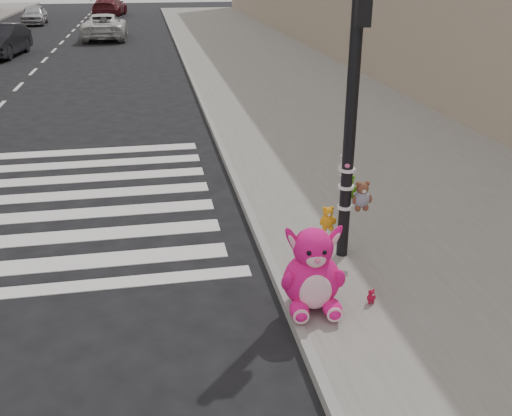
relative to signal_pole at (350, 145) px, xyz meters
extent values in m
plane|color=black|center=(-2.62, -1.81, -1.79)|extent=(120.00, 120.00, 0.00)
cube|color=slate|center=(2.38, 8.19, -1.72)|extent=(7.00, 80.00, 0.14)
cube|color=gray|center=(-1.07, 8.19, -1.72)|extent=(0.12, 80.00, 0.15)
cylinder|color=black|center=(-0.02, -0.01, 0.35)|extent=(0.16, 0.16, 4.00)
cube|color=black|center=(-0.02, -0.19, 1.75)|extent=(0.18, 0.12, 0.45)
cylinder|color=white|center=(-0.02, -0.01, -0.90)|extent=(0.22, 0.22, 0.04)
cylinder|color=white|center=(-0.02, -0.01, -0.60)|extent=(0.22, 0.22, 0.04)
cylinder|color=white|center=(-0.02, -0.01, -0.35)|extent=(0.22, 0.22, 0.04)
ellipsoid|color=#EF147D|center=(-1.04, -1.50, -1.55)|extent=(0.26, 0.39, 0.20)
ellipsoid|color=#EF147D|center=(-0.65, -1.53, -1.55)|extent=(0.26, 0.39, 0.20)
ellipsoid|color=#EF147D|center=(-0.82, -1.21, -1.30)|extent=(0.75, 0.65, 0.70)
ellipsoid|color=#F9BFD1|center=(-0.84, -1.45, -1.32)|extent=(0.40, 0.17, 0.46)
sphere|color=#EF147D|center=(-0.82, -1.21, -0.86)|extent=(0.52, 0.52, 0.48)
ellipsoid|color=#EF147D|center=(-1.04, -1.17, -0.79)|extent=(0.34, 0.13, 0.48)
ellipsoid|color=#EF147D|center=(-0.60, -1.20, -0.79)|extent=(0.34, 0.13, 0.48)
imported|color=black|center=(-9.12, 21.59, -1.08)|extent=(2.00, 4.48, 1.43)
imported|color=silver|center=(-4.85, 27.25, -1.10)|extent=(2.31, 4.99, 1.38)
imported|color=maroon|center=(-5.32, 42.53, -1.04)|extent=(2.77, 5.39, 1.50)
imported|color=silver|center=(-10.12, 36.51, -1.14)|extent=(1.68, 3.87, 1.30)
camera|label=1|loc=(-2.57, -6.97, 2.25)|focal=40.00mm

